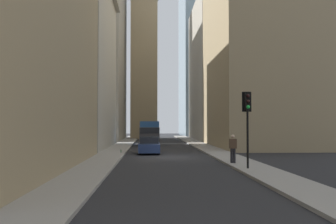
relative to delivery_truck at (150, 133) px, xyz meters
name	(u,v)px	position (x,y,z in m)	size (l,w,h in m)	color
ground_plane	(167,157)	(-15.91, -1.40, -1.46)	(135.00, 135.00, 0.00)	#262628
sidewalk_right	(108,156)	(-15.91, 3.10, -1.39)	(90.00, 2.20, 0.14)	gray
sidewalk_left	(225,156)	(-15.91, -5.90, -1.39)	(90.00, 2.20, 0.14)	gray
building_left_far	(226,71)	(12.74, -12.00, 9.29)	(17.46, 10.00, 21.50)	#A8A091
building_left_midfar	(258,23)	(-4.27, -12.00, 12.22)	(16.03, 10.00, 27.37)	#9E8966
building_right_far	(91,58)	(13.88, 9.20, 11.35)	(16.79, 10.00, 25.63)	#A8A091
building_right_midfar	(60,55)	(-6.02, 9.19, 8.14)	(15.51, 10.50, 19.18)	#B7B2A5
church_spire	(144,24)	(19.20, 0.98, 18.39)	(4.94, 4.94, 37.99)	#9E8966
delivery_truck	(150,133)	(0.00, 0.00, 0.00)	(6.46, 2.25, 2.84)	#285699
sedan_navy	(149,146)	(-12.42, 0.00, -0.80)	(4.30, 1.78, 1.42)	navy
traffic_light_foreground	(247,112)	(-24.43, -5.38, 1.75)	(0.43, 0.52, 4.18)	black
pedestrian	(233,147)	(-21.60, -5.21, -0.36)	(0.26, 0.44, 1.75)	black
discarded_bottle	(121,151)	(-13.11, 2.37, -1.21)	(0.07, 0.07, 0.27)	#236033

